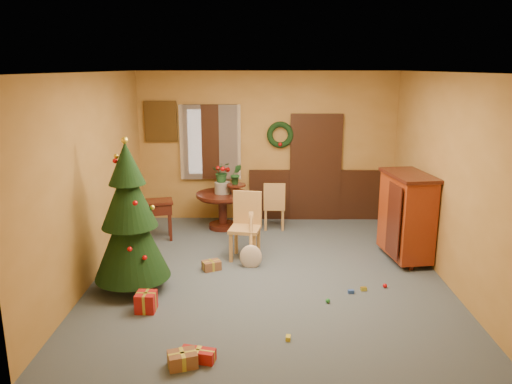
{
  "coord_description": "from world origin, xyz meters",
  "views": [
    {
      "loc": [
        -0.11,
        -6.9,
        2.97
      ],
      "look_at": [
        -0.19,
        0.4,
        1.13
      ],
      "focal_mm": 35.0,
      "sensor_mm": 36.0,
      "label": 1
    }
  ],
  "objects_px": {
    "dining_table": "(223,204)",
    "sideboard": "(407,214)",
    "christmas_tree": "(130,219)",
    "writing_desk": "(150,211)",
    "chair_near": "(246,223)"
  },
  "relations": [
    {
      "from": "sideboard",
      "to": "writing_desk",
      "type": "bearing_deg",
      "value": 168.26
    },
    {
      "from": "writing_desk",
      "to": "sideboard",
      "type": "relative_size",
      "value": 0.63
    },
    {
      "from": "dining_table",
      "to": "christmas_tree",
      "type": "xyz_separation_m",
      "value": [
        -1.03,
        -2.68,
        0.52
      ]
    },
    {
      "from": "dining_table",
      "to": "writing_desk",
      "type": "bearing_deg",
      "value": -151.2
    },
    {
      "from": "christmas_tree",
      "to": "writing_desk",
      "type": "relative_size",
      "value": 2.42
    },
    {
      "from": "christmas_tree",
      "to": "dining_table",
      "type": "bearing_deg",
      "value": 69.07
    },
    {
      "from": "chair_near",
      "to": "christmas_tree",
      "type": "bearing_deg",
      "value": -141.05
    },
    {
      "from": "dining_table",
      "to": "sideboard",
      "type": "xyz_separation_m",
      "value": [
        2.99,
        -1.55,
        0.27
      ]
    },
    {
      "from": "dining_table",
      "to": "christmas_tree",
      "type": "height_order",
      "value": "christmas_tree"
    },
    {
      "from": "dining_table",
      "to": "writing_desk",
      "type": "relative_size",
      "value": 1.14
    },
    {
      "from": "christmas_tree",
      "to": "writing_desk",
      "type": "distance_m",
      "value": 2.07
    },
    {
      "from": "chair_near",
      "to": "sideboard",
      "type": "xyz_separation_m",
      "value": [
        2.5,
        -0.09,
        0.18
      ]
    },
    {
      "from": "christmas_tree",
      "to": "sideboard",
      "type": "distance_m",
      "value": 4.18
    },
    {
      "from": "dining_table",
      "to": "sideboard",
      "type": "distance_m",
      "value": 3.37
    },
    {
      "from": "dining_table",
      "to": "sideboard",
      "type": "height_order",
      "value": "sideboard"
    }
  ]
}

